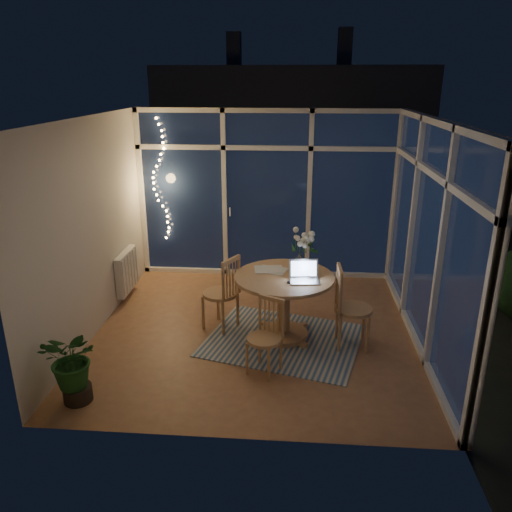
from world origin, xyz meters
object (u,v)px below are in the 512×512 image
(chair_front, at_px, (264,337))
(laptop, at_px, (305,272))
(potted_plant, at_px, (74,367))
(chair_right, at_px, (353,307))
(dining_table, at_px, (284,307))
(flower_vase, at_px, (300,261))
(chair_left, at_px, (220,292))

(chair_front, xyz_separation_m, laptop, (0.42, 0.65, 0.51))
(potted_plant, bearing_deg, chair_right, 24.96)
(laptop, bearing_deg, dining_table, 140.84)
(chair_right, bearing_deg, laptop, 88.73)
(flower_vase, bearing_deg, chair_front, -109.08)
(chair_front, distance_m, potted_plant, 1.91)
(potted_plant, bearing_deg, flower_vase, 38.27)
(chair_front, bearing_deg, dining_table, 103.41)
(chair_right, height_order, flower_vase, flower_vase)
(chair_front, distance_m, laptop, 0.92)
(chair_left, relative_size, flower_vase, 4.71)
(chair_right, height_order, laptop, laptop)
(laptop, distance_m, flower_vase, 0.41)
(chair_right, xyz_separation_m, laptop, (-0.58, -0.00, 0.43))
(chair_left, xyz_separation_m, potted_plant, (-1.18, -1.64, -0.11))
(chair_left, bearing_deg, laptop, 100.31)
(laptop, relative_size, potted_plant, 0.44)
(laptop, height_order, flower_vase, laptop)
(chair_left, relative_size, laptop, 2.94)
(chair_front, relative_size, potted_plant, 1.11)
(chair_right, relative_size, flower_vase, 4.80)
(laptop, bearing_deg, chair_left, 156.24)
(flower_vase, bearing_deg, potted_plant, -141.73)
(chair_right, bearing_deg, potted_plant, 113.49)
(dining_table, bearing_deg, chair_right, -10.65)
(chair_front, distance_m, flower_vase, 1.22)
(potted_plant, bearing_deg, chair_left, 54.13)
(chair_right, distance_m, flower_vase, 0.86)
(chair_front, bearing_deg, potted_plant, -133.49)
(dining_table, xyz_separation_m, chair_right, (0.81, -0.15, 0.10))
(chair_left, height_order, chair_right, chair_right)
(chair_left, distance_m, chair_front, 1.16)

